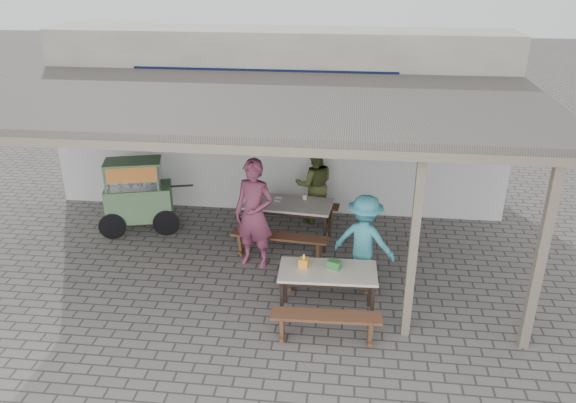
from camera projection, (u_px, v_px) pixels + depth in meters
The scene contains 17 objects.
ground at pixel (250, 287), 8.85m from camera, with size 60.00×60.00×0.00m, color #645E5A.
back_wall at pixel (279, 120), 11.40m from camera, with size 9.00×1.28×3.50m.
warung_roof at pixel (256, 104), 8.57m from camera, with size 9.00×4.21×2.81m.
table_left at pixel (288, 207), 10.03m from camera, with size 1.62×0.90×0.75m.
bench_left_street at pixel (279, 241), 9.54m from camera, with size 1.68×0.44×0.45m.
bench_left_wall at pixel (296, 208), 10.78m from camera, with size 1.68×0.44×0.45m.
table_right at pixel (328, 275), 7.90m from camera, with size 1.40×0.72×0.75m.
bench_right_street at pixel (326, 322), 7.46m from camera, with size 1.48×0.33×0.45m.
bench_right_wall at pixel (328, 272), 8.62m from camera, with size 1.48×0.33×0.45m.
vendor_cart at pixel (137, 193), 10.41m from camera, with size 1.64×0.99×1.38m.
patron_street_side at pixel (254, 214), 9.15m from camera, with size 0.68×0.45×1.86m, color #79344D.
patron_wall_side at pixel (315, 185), 10.74m from camera, with size 0.75×0.58×1.53m, color #4C5427.
patron_right_table at pixel (364, 240), 8.69m from camera, with size 0.97×0.56×1.50m, color teal.
tissue_box at pixel (304, 263), 7.94m from camera, with size 0.13×0.13×0.13m, color orange.
donation_box at pixel (334, 265), 7.90m from camera, with size 0.18×0.12×0.12m, color #316F37.
condiment_jar at pixel (305, 197), 10.14m from camera, with size 0.08×0.08×0.09m, color silver.
condiment_bowl at pixel (278, 200), 10.08m from camera, with size 0.17×0.17×0.04m, color silver.
Camera 1 is at (1.48, -7.42, 4.82)m, focal length 35.00 mm.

